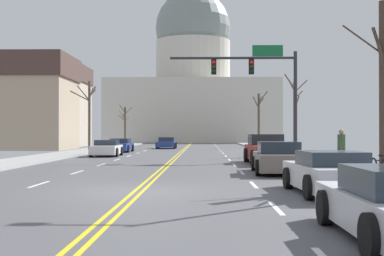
{
  "coord_description": "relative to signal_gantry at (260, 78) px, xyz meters",
  "views": [
    {
      "loc": [
        1.86,
        -15.16,
        1.7
      ],
      "look_at": [
        0.79,
        35.66,
        2.13
      ],
      "focal_mm": 49.14,
      "sensor_mm": 36.0,
      "label": 1
    }
  ],
  "objects": [
    {
      "name": "sedan_oncoming_01",
      "position": [
        -10.77,
        12.9,
        -4.55
      ],
      "size": [
        2.0,
        4.53,
        1.18
      ],
      "color": "navy",
      "rests_on": "ground"
    },
    {
      "name": "bare_tree_02",
      "position": [
        2.57,
        -14.83,
        -1.75
      ],
      "size": [
        3.05,
        1.53,
        6.22
      ],
      "color": "#423328",
      "rests_on": "ground"
    },
    {
      "name": "bare_tree_04",
      "position": [
        2.63,
        25.63,
        -1.74
      ],
      "size": [
        1.74,
        1.79,
        6.14
      ],
      "color": "#4C3D2D",
      "rests_on": "ground"
    },
    {
      "name": "flank_building_01",
      "position": [
        -22.71,
        32.23,
        -0.11
      ],
      "size": [
        9.55,
        7.06,
        9.88
      ],
      "color": "#B2A38E",
      "rests_on": "ground"
    },
    {
      "name": "ground",
      "position": [
        -5.42,
        -17.51,
        -5.09
      ],
      "size": [
        20.0,
        180.0,
        0.2
      ],
      "color": "#505055"
    },
    {
      "name": "bare_tree_05",
      "position": [
        -14.17,
        15.95,
        -1.32
      ],
      "size": [
        2.34,
        2.38,
        6.34
      ],
      "color": "brown",
      "rests_on": "ground"
    },
    {
      "name": "signal_gantry",
      "position": [
        0.0,
        0.0,
        0.0
      ],
      "size": [
        7.91,
        0.41,
        7.0
      ],
      "color": "#28282D",
      "rests_on": "ground"
    },
    {
      "name": "pickup_truck_near_00",
      "position": [
        -0.04,
        -3.81,
        -4.39
      ],
      "size": [
        2.33,
        5.38,
        1.6
      ],
      "color": "maroon",
      "rests_on": "ground"
    },
    {
      "name": "bicycle_parked",
      "position": [
        2.36,
        -14.91,
        -4.62
      ],
      "size": [
        0.12,
        1.77,
        0.85
      ],
      "color": "black",
      "rests_on": "ground"
    },
    {
      "name": "bare_tree_03",
      "position": [
        -13.34,
        32.85,
        -2.41
      ],
      "size": [
        1.74,
        1.89,
        5.0
      ],
      "color": "brown",
      "rests_on": "ground"
    },
    {
      "name": "flank_building_02",
      "position": [
        -21.52,
        19.28,
        -0.37
      ],
      "size": [
        9.78,
        8.42,
        9.35
      ],
      "color": "tan",
      "rests_on": "ground"
    },
    {
      "name": "bare_tree_00",
      "position": [
        3.27,
        6.41,
        -2.01
      ],
      "size": [
        1.77,
        1.89,
        5.83
      ],
      "color": "brown",
      "rests_on": "ground"
    },
    {
      "name": "pedestrian_00",
      "position": [
        2.48,
        -9.68,
        -4.03
      ],
      "size": [
        0.35,
        0.34,
        1.7
      ],
      "color": "#33333D",
      "rests_on": "ground"
    },
    {
      "name": "sedan_near_02",
      "position": [
        -0.06,
        -18.09,
        -4.54
      ],
      "size": [
        2.1,
        4.38,
        1.18
      ],
      "color": "silver",
      "rests_on": "ground"
    },
    {
      "name": "sedan_oncoming_02",
      "position": [
        -7.45,
        23.09,
        -4.55
      ],
      "size": [
        2.08,
        4.21,
        1.2
      ],
      "color": "navy",
      "rests_on": "ground"
    },
    {
      "name": "sedan_oncoming_00",
      "position": [
        -10.48,
        4.89,
        -4.56
      ],
      "size": [
        2.08,
        4.38,
        1.16
      ],
      "color": "silver",
      "rests_on": "ground"
    },
    {
      "name": "capitol_building",
      "position": [
        -5.42,
        63.52,
        5.27
      ],
      "size": [
        29.8,
        20.71,
        30.12
      ],
      "color": "beige",
      "rests_on": "ground"
    },
    {
      "name": "sedan_near_01",
      "position": [
        -0.44,
        -10.77,
        -4.5
      ],
      "size": [
        2.15,
        4.7,
        1.32
      ],
      "color": "#6B6056",
      "rests_on": "ground"
    }
  ]
}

